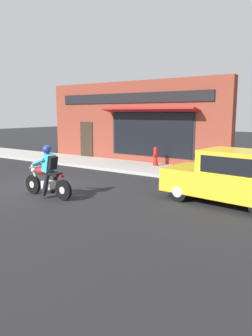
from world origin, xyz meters
name	(u,v)px	position (x,y,z in m)	size (l,w,h in m)	color
ground_plane	(38,188)	(0.00, 0.00, 0.00)	(80.00, 80.00, 0.00)	black
sidewalk_curb	(79,161)	(5.32, 3.00, 0.07)	(2.60, 22.00, 0.14)	#ADAAA3
storefront_building	(132,123)	(6.85, 0.61, 2.11)	(1.25, 10.62, 4.20)	brown
motorcycle_with_rider	(48,176)	(-0.64, -1.28, 0.68)	(0.56, 2.02, 1.62)	black
car_hatchback	(231,178)	(1.81, -6.19, 0.77)	(2.05, 3.94, 1.57)	black
fire_hydrant	(155,156)	(5.94, -1.34, 0.57)	(0.36, 0.24, 0.88)	red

